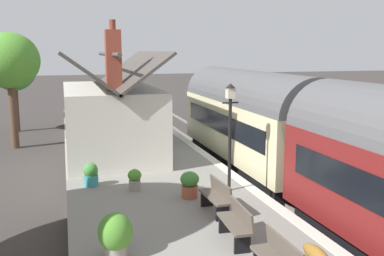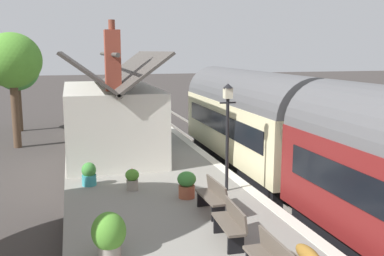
# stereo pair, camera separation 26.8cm
# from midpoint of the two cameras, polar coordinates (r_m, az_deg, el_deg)

# --- Properties ---
(ground_plane) EXTENTS (160.00, 160.00, 0.00)m
(ground_plane) POSITION_cam_midpoint_polar(r_m,az_deg,el_deg) (19.14, 5.39, -5.68)
(ground_plane) COLOR #383330
(platform) EXTENTS (32.00, 5.79, 0.86)m
(platform) POSITION_cam_midpoint_polar(r_m,az_deg,el_deg) (18.05, -6.28, -5.24)
(platform) COLOR gray
(platform) RESTS_ON ground
(platform_edge_coping) EXTENTS (32.00, 0.36, 0.02)m
(platform_edge_coping) POSITION_cam_midpoint_polar(r_m,az_deg,el_deg) (18.55, 2.02, -3.38)
(platform_edge_coping) COLOR beige
(platform_edge_coping) RESTS_ON platform
(rail_near) EXTENTS (52.00, 0.08, 0.14)m
(rail_near) POSITION_cam_midpoint_polar(r_m,az_deg,el_deg) (19.74, 9.82, -5.09)
(rail_near) COLOR gray
(rail_near) RESTS_ON ground
(rail_far) EXTENTS (52.00, 0.08, 0.14)m
(rail_far) POSITION_cam_midpoint_polar(r_m,az_deg,el_deg) (19.18, 5.90, -5.43)
(rail_far) COLOR gray
(rail_far) RESTS_ON ground
(train) EXTENTS (20.88, 2.73, 4.32)m
(train) POSITION_cam_midpoint_polar(r_m,az_deg,el_deg) (14.63, 15.81, -1.96)
(train) COLOR black
(train) RESTS_ON ground
(station_building) EXTENTS (7.74, 3.90, 5.39)m
(station_building) POSITION_cam_midpoint_polar(r_m,az_deg,el_deg) (18.90, -10.08, 1.42)
(station_building) COLOR silver
(station_building) RESTS_ON platform
(bench_by_lamp) EXTENTS (1.42, 0.50, 0.88)m
(bench_by_lamp) POSITION_cam_midpoint_polar(r_m,az_deg,el_deg) (11.91, 3.34, -8.73)
(bench_by_lamp) COLOR brown
(bench_by_lamp) RESTS_ON platform
(bench_mid_platform) EXTENTS (1.41, 0.46, 0.88)m
(bench_mid_platform) POSITION_cam_midpoint_polar(r_m,az_deg,el_deg) (26.13, -7.13, 1.50)
(bench_mid_platform) COLOR brown
(bench_mid_platform) RESTS_ON platform
(bench_platform_end) EXTENTS (1.42, 0.50, 0.88)m
(bench_platform_end) POSITION_cam_midpoint_polar(r_m,az_deg,el_deg) (10.22, 5.78, -12.00)
(bench_platform_end) COLOR brown
(bench_platform_end) RESTS_ON platform
(planter_by_door) EXTENTS (0.50, 0.50, 0.75)m
(planter_by_door) POSITION_cam_midpoint_polar(r_m,az_deg,el_deg) (24.53, -11.27, 0.70)
(planter_by_door) COLOR gray
(planter_by_door) RESTS_ON platform
(planter_corner_building) EXTENTS (0.56, 0.56, 0.79)m
(planter_corner_building) POSITION_cam_midpoint_polar(r_m,az_deg,el_deg) (13.10, -0.10, -7.20)
(planter_corner_building) COLOR #9E5138
(planter_corner_building) RESTS_ON platform
(planter_under_sign) EXTENTS (0.73, 0.73, 0.96)m
(planter_under_sign) POSITION_cam_midpoint_polar(r_m,az_deg,el_deg) (9.69, -9.87, -13.28)
(planter_under_sign) COLOR gray
(planter_under_sign) RESTS_ON platform
(planter_edge_near) EXTENTS (0.46, 0.46, 0.76)m
(planter_edge_near) POSITION_cam_midpoint_polar(r_m,az_deg,el_deg) (14.63, -12.62, -5.81)
(planter_edge_near) COLOR teal
(planter_edge_near) RESTS_ON platform
(planter_bench_left) EXTENTS (0.67, 0.67, 0.97)m
(planter_bench_left) POSITION_cam_midpoint_polar(r_m,az_deg,el_deg) (25.73, -13.43, 1.21)
(planter_bench_left) COLOR black
(planter_bench_left) RESTS_ON platform
(planter_edge_far) EXTENTS (0.43, 0.43, 0.72)m
(planter_edge_far) POSITION_cam_midpoint_polar(r_m,az_deg,el_deg) (13.92, -7.16, -6.50)
(planter_edge_far) COLOR gray
(planter_edge_far) RESTS_ON platform
(lamp_post_platform) EXTENTS (0.32, 0.50, 3.32)m
(lamp_post_platform) POSITION_cam_midpoint_polar(r_m,az_deg,el_deg) (13.40, 5.18, 1.59)
(lamp_post_platform) COLOR black
(lamp_post_platform) RESTS_ON platform
(tree_far_left) EXTENTS (3.03, 3.04, 6.08)m
(tree_far_left) POSITION_cam_midpoint_polar(r_m,az_deg,el_deg) (25.03, -21.89, 7.96)
(tree_far_left) COLOR #4C3828
(tree_far_left) RESTS_ON ground
(tree_behind_building) EXTENTS (3.11, 2.88, 5.62)m
(tree_behind_building) POSITION_cam_midpoint_polar(r_m,az_deg,el_deg) (30.24, -21.47, 7.27)
(tree_behind_building) COLOR #4C3828
(tree_behind_building) RESTS_ON ground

